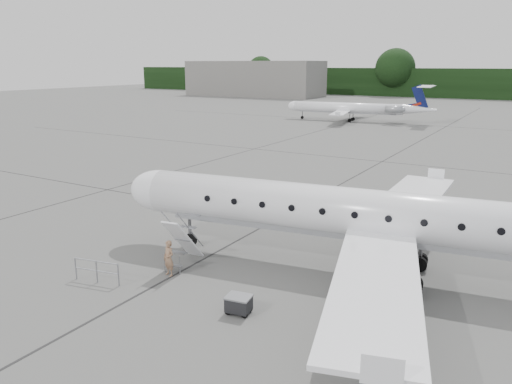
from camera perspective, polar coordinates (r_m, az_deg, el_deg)
The scene contains 8 objects.
ground at distance 21.58m, azimuth 9.29°, elevation -11.18°, with size 320.00×320.00×0.00m, color #5C5C5A.
terminal_building at distance 149.57m, azimuth -0.22°, elevation 12.83°, with size 40.00×14.00×10.00m, color slate.
main_regional_jet at distance 22.19m, azimuth 15.83°, elevation -0.07°, with size 30.49×21.95×7.82m, color white, non-canonical shape.
airstair at distance 23.73m, azimuth -8.31°, elevation -5.50°, with size 0.85×2.31×2.45m, color white, non-canonical shape.
passenger at distance 22.84m, azimuth -9.94°, elevation -7.47°, with size 0.60×0.39×1.64m, color #997153.
safety_railing at distance 22.99m, azimuth -17.74°, elevation -8.68°, with size 2.20×0.08×1.00m, color gray, non-canonical shape.
baggage_cart at distance 19.47m, azimuth -1.99°, elevation -12.68°, with size 0.90×0.73×0.78m, color black, non-canonical shape.
bg_regional_left at distance 84.77m, azimuth 10.36°, elevation 10.01°, with size 23.07×16.61×6.05m, color white, non-canonical shape.
Camera 1 is at (6.86, -18.24, 9.27)m, focal length 35.00 mm.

